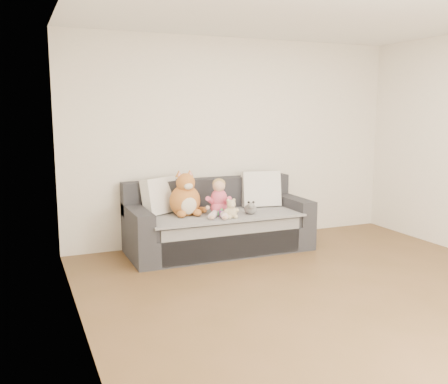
{
  "coord_description": "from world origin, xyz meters",
  "views": [
    {
      "loc": [
        -2.66,
        -3.44,
        1.71
      ],
      "look_at": [
        -0.43,
        1.87,
        0.75
      ],
      "focal_mm": 40.0,
      "sensor_mm": 36.0,
      "label": 1
    }
  ],
  "objects_px": {
    "sofa": "(218,225)",
    "plush_cat": "(186,198)",
    "toddler": "(219,200)",
    "teddy_bear": "(231,210)",
    "sippy_cup": "(222,212)"
  },
  "relations": [
    {
      "from": "sofa",
      "to": "plush_cat",
      "type": "bearing_deg",
      "value": -179.01
    },
    {
      "from": "sofa",
      "to": "toddler",
      "type": "xyz_separation_m",
      "value": [
        -0.05,
        -0.16,
        0.35
      ]
    },
    {
      "from": "teddy_bear",
      "to": "plush_cat",
      "type": "bearing_deg",
      "value": 140.04
    },
    {
      "from": "plush_cat",
      "to": "teddy_bear",
      "type": "xyz_separation_m",
      "value": [
        0.43,
        -0.37,
        -0.11
      ]
    },
    {
      "from": "teddy_bear",
      "to": "sippy_cup",
      "type": "distance_m",
      "value": 0.13
    },
    {
      "from": "plush_cat",
      "to": "sippy_cup",
      "type": "xyz_separation_m",
      "value": [
        0.35,
        -0.26,
        -0.15
      ]
    },
    {
      "from": "toddler",
      "to": "plush_cat",
      "type": "distance_m",
      "value": 0.39
    },
    {
      "from": "sofa",
      "to": "toddler",
      "type": "relative_size",
      "value": 4.97
    },
    {
      "from": "toddler",
      "to": "teddy_bear",
      "type": "distance_m",
      "value": 0.24
    },
    {
      "from": "toddler",
      "to": "teddy_bear",
      "type": "relative_size",
      "value": 1.91
    },
    {
      "from": "toddler",
      "to": "plush_cat",
      "type": "height_order",
      "value": "plush_cat"
    },
    {
      "from": "plush_cat",
      "to": "teddy_bear",
      "type": "relative_size",
      "value": 2.43
    },
    {
      "from": "plush_cat",
      "to": "sippy_cup",
      "type": "distance_m",
      "value": 0.46
    },
    {
      "from": "sofa",
      "to": "teddy_bear",
      "type": "bearing_deg",
      "value": -88.05
    },
    {
      "from": "plush_cat",
      "to": "sippy_cup",
      "type": "relative_size",
      "value": 5.42
    }
  ]
}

